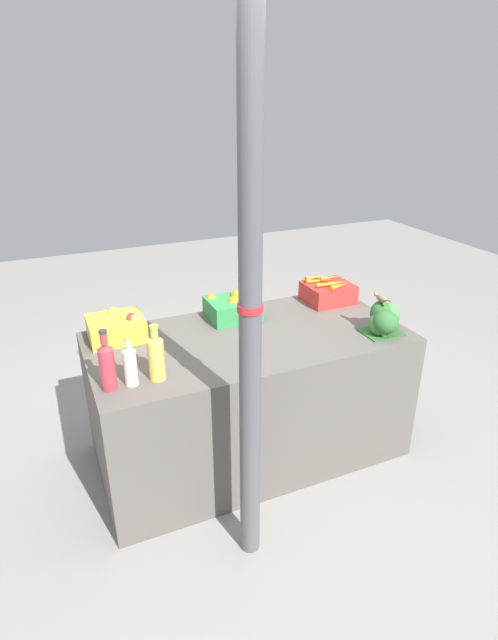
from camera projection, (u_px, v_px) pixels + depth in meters
ground_plane at (249, 449)px, 3.19m from camera, size 10.00×10.00×0.00m
market_table at (249, 396)px, 3.02m from camera, size 1.81×0.90×0.81m
support_pole at (250, 334)px, 2.02m from camera, size 0.11×0.11×2.35m
apple_crate at (118, 326)px, 2.81m from camera, size 0.30×0.26×0.16m
orange_crate at (234, 306)px, 3.07m from camera, size 0.30×0.26×0.16m
carrot_crate at (328, 292)px, 3.31m from camera, size 0.30×0.27×0.16m
broccoli_pile at (384, 319)px, 2.86m from camera, size 0.24×0.21×0.19m
juice_bottle_ruby at (107, 365)px, 2.29m from camera, size 0.07×0.07×0.30m
juice_bottle_cloudy at (130, 364)px, 2.34m from camera, size 0.06×0.06×0.25m
juice_bottle_golden at (156, 357)px, 2.38m from camera, size 0.08×0.08×0.28m
sparrow_bird at (381, 298)px, 2.82m from camera, size 0.05×0.14×0.05m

